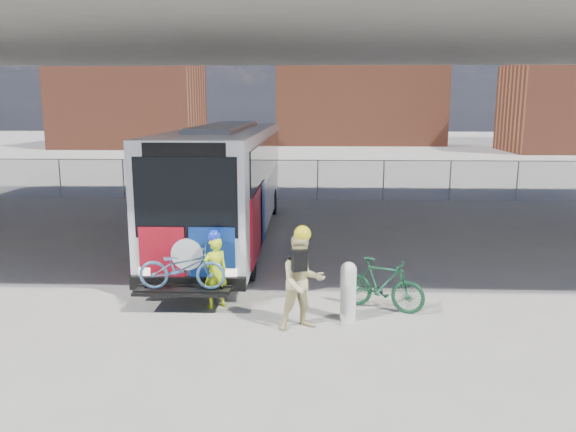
# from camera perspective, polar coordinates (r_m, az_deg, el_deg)

# --- Properties ---
(ground) EXTENTS (160.00, 160.00, 0.00)m
(ground) POSITION_cam_1_polar(r_m,az_deg,el_deg) (14.18, -0.50, -6.37)
(ground) COLOR #9E9991
(ground) RESTS_ON ground
(bus) EXTENTS (2.67, 12.90, 3.69)m
(bus) POSITION_cam_1_polar(r_m,az_deg,el_deg) (18.07, -6.22, 4.23)
(bus) COLOR silver
(bus) RESTS_ON ground
(overpass) EXTENTS (40.00, 16.00, 7.95)m
(overpass) POSITION_cam_1_polar(r_m,az_deg,el_deg) (17.66, 0.13, 18.57)
(overpass) COLOR #605E59
(overpass) RESTS_ON ground
(chainlink_fence) EXTENTS (30.00, 0.06, 30.00)m
(chainlink_fence) POSITION_cam_1_polar(r_m,az_deg,el_deg) (25.67, 0.80, 4.81)
(chainlink_fence) COLOR gray
(chainlink_fence) RESTS_ON ground
(brick_buildings) EXTENTS (54.00, 22.00, 12.00)m
(brick_buildings) POSITION_cam_1_polar(r_m,az_deg,el_deg) (61.74, 2.89, 12.25)
(brick_buildings) COLOR brown
(brick_buildings) RESTS_ON ground
(smokestack) EXTENTS (2.20, 2.20, 25.00)m
(smokestack) POSITION_cam_1_polar(r_m,az_deg,el_deg) (70.27, 13.88, 17.61)
(smokestack) COLOR brown
(smokestack) RESTS_ON ground
(bollard) EXTENTS (0.32, 0.32, 1.22)m
(bollard) POSITION_cam_1_polar(r_m,az_deg,el_deg) (11.41, 6.14, -7.40)
(bollard) COLOR white
(bollard) RESTS_ON ground
(cyclist_hivis) EXTENTS (0.68, 0.63, 1.71)m
(cyclist_hivis) POSITION_cam_1_polar(r_m,az_deg,el_deg) (12.10, -7.42, -5.50)
(cyclist_hivis) COLOR #E0FF1A
(cyclist_hivis) RESTS_ON ground
(cyclist_tan) EXTENTS (1.09, 0.97, 2.05)m
(cyclist_tan) POSITION_cam_1_polar(r_m,az_deg,el_deg) (10.85, 1.45, -6.58)
(cyclist_tan) COLOR beige
(cyclist_tan) RESTS_ON ground
(bike_parked) EXTENTS (1.92, 1.25, 1.12)m
(bike_parked) POSITION_cam_1_polar(r_m,az_deg,el_deg) (12.11, 9.48, -6.85)
(bike_parked) COLOR #154329
(bike_parked) RESTS_ON ground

